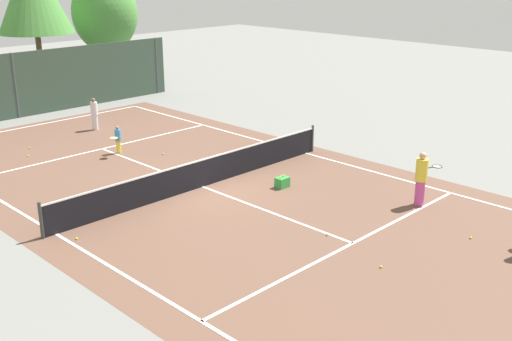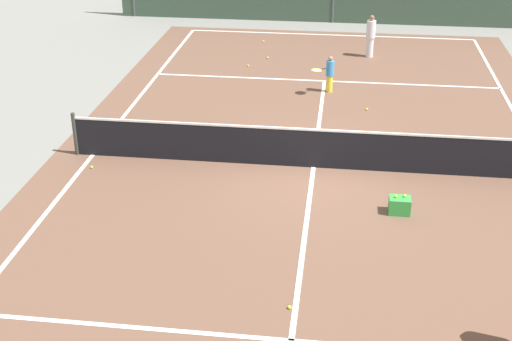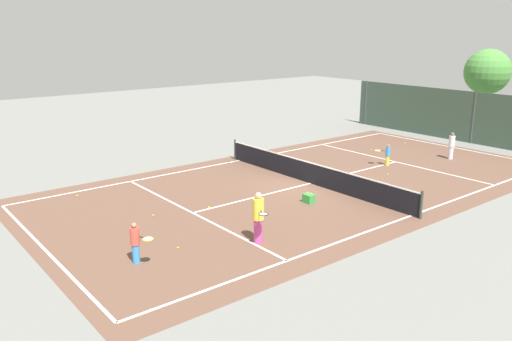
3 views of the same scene
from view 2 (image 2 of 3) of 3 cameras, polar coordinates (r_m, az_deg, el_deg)
The scene contains 14 objects.
ground_plane at distance 16.93m, azimuth 4.68°, elevation 0.26°, with size 80.00×80.00×0.00m, color slate.
court_surface at distance 16.93m, azimuth 4.68°, elevation 0.27°, with size 13.00×25.00×0.01m.
tennis_net at distance 16.72m, azimuth 4.75°, elevation 1.83°, with size 11.90×0.10×1.10m.
player_0 at distance 21.72m, azimuth 5.94°, elevation 7.83°, with size 0.75×0.69×1.13m.
player_1 at distance 25.42m, azimuth 9.28°, elevation 10.75°, with size 0.32×0.32×1.49m.
ball_crate at distance 15.13m, azimuth 11.57°, elevation -2.79°, with size 0.45×0.34×0.43m.
tennis_ball_0 at distance 17.27m, azimuth -13.19°, elevation 0.27°, with size 0.07×0.07×0.07m, color #CCE533.
tennis_ball_1 at distance 17.30m, azimuth 1.62°, elevation 1.05°, with size 0.07×0.07×0.07m, color #CCE533.
tennis_ball_3 at distance 24.21m, azimuth -0.65°, elevation 8.51°, with size 0.07×0.07×0.07m, color #CCE533.
tennis_ball_5 at distance 17.95m, azimuth 9.58°, elevation 1.65°, with size 0.07×0.07×0.07m, color #CCE533.
tennis_ball_6 at distance 12.15m, azimuth 2.73°, elevation -11.02°, with size 0.07×0.07×0.07m, color #CCE533.
tennis_ball_8 at distance 25.09m, azimuth 0.95°, elevation 9.15°, with size 0.07×0.07×0.07m, color #CCE533.
tennis_ball_9 at distance 20.58m, azimuth 8.98°, elevation 4.94°, with size 0.07×0.07×0.07m, color #CCE533.
tennis_ball_10 at distance 27.08m, azimuth 0.62°, elevation 10.43°, with size 0.07×0.07×0.07m, color #CCE533.
Camera 2 is at (0.58, -15.24, 7.37)m, focal length 49.30 mm.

